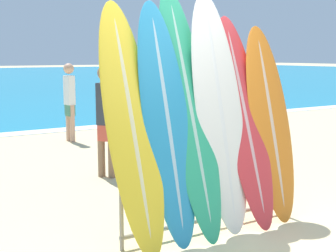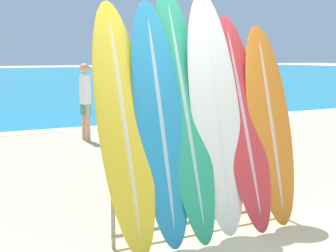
{
  "view_description": "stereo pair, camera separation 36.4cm",
  "coord_description": "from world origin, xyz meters",
  "px_view_note": "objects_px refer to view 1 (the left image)",
  "views": [
    {
      "loc": [
        -2.59,
        -3.06,
        1.8
      ],
      "look_at": [
        0.19,
        1.49,
        0.99
      ],
      "focal_mm": 50.0,
      "sensor_mm": 36.0,
      "label": 1
    },
    {
      "loc": [
        -2.27,
        -3.24,
        1.8
      ],
      "look_at": [
        0.19,
        1.49,
        0.99
      ],
      "focal_mm": 50.0,
      "sensor_mm": 36.0,
      "label": 2
    }
  ],
  "objects_px": {
    "surfboard_rack": "(209,182)",
    "person_near_water": "(70,99)",
    "surfboard_slot_0": "(131,125)",
    "surfboard_slot_4": "(245,120)",
    "person_mid_beach": "(106,117)",
    "surfboard_slot_2": "(190,111)",
    "surfboard_slot_1": "(167,122)",
    "surfboard_slot_5": "(270,123)",
    "surfboard_slot_3": "(220,112)"
  },
  "relations": [
    {
      "from": "surfboard_slot_0",
      "to": "surfboard_slot_3",
      "type": "bearing_deg",
      "value": -0.61
    },
    {
      "from": "surfboard_rack",
      "to": "person_near_water",
      "type": "distance_m",
      "value": 5.65
    },
    {
      "from": "surfboard_slot_2",
      "to": "surfboard_rack",
      "type": "bearing_deg",
      "value": -21.74
    },
    {
      "from": "surfboard_slot_0",
      "to": "person_near_water",
      "type": "height_order",
      "value": "surfboard_slot_0"
    },
    {
      "from": "surfboard_slot_3",
      "to": "surfboard_slot_2",
      "type": "bearing_deg",
      "value": 173.59
    },
    {
      "from": "surfboard_slot_5",
      "to": "person_near_water",
      "type": "relative_size",
      "value": 1.3
    },
    {
      "from": "surfboard_slot_0",
      "to": "surfboard_slot_5",
      "type": "height_order",
      "value": "surfboard_slot_0"
    },
    {
      "from": "surfboard_rack",
      "to": "person_mid_beach",
      "type": "xyz_separation_m",
      "value": [
        -0.02,
        2.52,
        0.39
      ]
    },
    {
      "from": "surfboard_rack",
      "to": "surfboard_slot_1",
      "type": "bearing_deg",
      "value": 176.64
    },
    {
      "from": "surfboard_slot_0",
      "to": "surfboard_slot_2",
      "type": "distance_m",
      "value": 0.67
    },
    {
      "from": "surfboard_slot_5",
      "to": "person_mid_beach",
      "type": "distance_m",
      "value": 2.66
    },
    {
      "from": "surfboard_slot_0",
      "to": "surfboard_rack",
      "type": "bearing_deg",
      "value": -3.16
    },
    {
      "from": "surfboard_slot_3",
      "to": "surfboard_slot_0",
      "type": "bearing_deg",
      "value": 179.39
    },
    {
      "from": "surfboard_slot_0",
      "to": "surfboard_slot_3",
      "type": "height_order",
      "value": "surfboard_slot_3"
    },
    {
      "from": "surfboard_slot_5",
      "to": "person_mid_beach",
      "type": "bearing_deg",
      "value": 108.58
    },
    {
      "from": "surfboard_rack",
      "to": "person_near_water",
      "type": "xyz_separation_m",
      "value": [
        0.53,
        5.61,
        0.37
      ]
    },
    {
      "from": "surfboard_rack",
      "to": "surfboard_slot_3",
      "type": "relative_size",
      "value": 0.83
    },
    {
      "from": "surfboard_slot_0",
      "to": "surfboard_slot_1",
      "type": "distance_m",
      "value": 0.37
    },
    {
      "from": "surfboard_rack",
      "to": "surfboard_slot_5",
      "type": "bearing_deg",
      "value": 0.13
    },
    {
      "from": "surfboard_slot_0",
      "to": "surfboard_slot_4",
      "type": "distance_m",
      "value": 1.35
    },
    {
      "from": "person_near_water",
      "to": "person_mid_beach",
      "type": "relative_size",
      "value": 0.99
    },
    {
      "from": "surfboard_slot_1",
      "to": "surfboard_slot_3",
      "type": "relative_size",
      "value": 0.95
    },
    {
      "from": "surfboard_slot_1",
      "to": "surfboard_rack",
      "type": "bearing_deg",
      "value": -3.36
    },
    {
      "from": "surfboard_slot_0",
      "to": "person_near_water",
      "type": "relative_size",
      "value": 1.42
    },
    {
      "from": "surfboard_slot_1",
      "to": "surfboard_slot_4",
      "type": "height_order",
      "value": "surfboard_slot_1"
    },
    {
      "from": "surfboard_slot_2",
      "to": "person_near_water",
      "type": "relative_size",
      "value": 1.53
    },
    {
      "from": "surfboard_slot_0",
      "to": "person_near_water",
      "type": "distance_m",
      "value": 5.74
    },
    {
      "from": "surfboard_rack",
      "to": "surfboard_slot_4",
      "type": "height_order",
      "value": "surfboard_slot_4"
    },
    {
      "from": "surfboard_slot_4",
      "to": "person_near_water",
      "type": "xyz_separation_m",
      "value": [
        0.04,
        5.58,
        -0.23
      ]
    },
    {
      "from": "surfboard_slot_4",
      "to": "person_mid_beach",
      "type": "xyz_separation_m",
      "value": [
        -0.51,
        2.49,
        -0.21
      ]
    },
    {
      "from": "surfboard_slot_5",
      "to": "surfboard_rack",
      "type": "bearing_deg",
      "value": -179.87
    },
    {
      "from": "surfboard_slot_2",
      "to": "person_mid_beach",
      "type": "height_order",
      "value": "surfboard_slot_2"
    },
    {
      "from": "surfboard_slot_3",
      "to": "surfboard_rack",
      "type": "bearing_deg",
      "value": -166.62
    },
    {
      "from": "surfboard_slot_3",
      "to": "person_near_water",
      "type": "height_order",
      "value": "surfboard_slot_3"
    },
    {
      "from": "surfboard_slot_4",
      "to": "person_near_water",
      "type": "bearing_deg",
      "value": 89.55
    },
    {
      "from": "surfboard_slot_1",
      "to": "person_mid_beach",
      "type": "relative_size",
      "value": 1.41
    },
    {
      "from": "surfboard_slot_1",
      "to": "person_near_water",
      "type": "height_order",
      "value": "surfboard_slot_1"
    },
    {
      "from": "surfboard_slot_2",
      "to": "surfboard_slot_4",
      "type": "height_order",
      "value": "surfboard_slot_2"
    },
    {
      "from": "surfboard_slot_1",
      "to": "surfboard_slot_2",
      "type": "height_order",
      "value": "surfboard_slot_2"
    },
    {
      "from": "surfboard_slot_4",
      "to": "person_near_water",
      "type": "height_order",
      "value": "surfboard_slot_4"
    },
    {
      "from": "surfboard_slot_5",
      "to": "surfboard_slot_4",
      "type": "bearing_deg",
      "value": 175.07
    },
    {
      "from": "surfboard_slot_4",
      "to": "person_mid_beach",
      "type": "height_order",
      "value": "surfboard_slot_4"
    },
    {
      "from": "surfboard_slot_0",
      "to": "person_mid_beach",
      "type": "height_order",
      "value": "surfboard_slot_0"
    },
    {
      "from": "surfboard_slot_1",
      "to": "surfboard_slot_0",
      "type": "bearing_deg",
      "value": 177.12
    },
    {
      "from": "surfboard_slot_2",
      "to": "person_mid_beach",
      "type": "distance_m",
      "value": 2.48
    },
    {
      "from": "surfboard_slot_0",
      "to": "surfboard_slot_2",
      "type": "height_order",
      "value": "surfboard_slot_2"
    },
    {
      "from": "surfboard_slot_1",
      "to": "surfboard_slot_3",
      "type": "height_order",
      "value": "surfboard_slot_3"
    },
    {
      "from": "surfboard_slot_3",
      "to": "surfboard_slot_5",
      "type": "distance_m",
      "value": 0.7
    },
    {
      "from": "surfboard_slot_1",
      "to": "person_near_water",
      "type": "distance_m",
      "value": 5.68
    },
    {
      "from": "surfboard_slot_3",
      "to": "surfboard_slot_5",
      "type": "xyz_separation_m",
      "value": [
        0.68,
        -0.03,
        -0.16
      ]
    }
  ]
}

